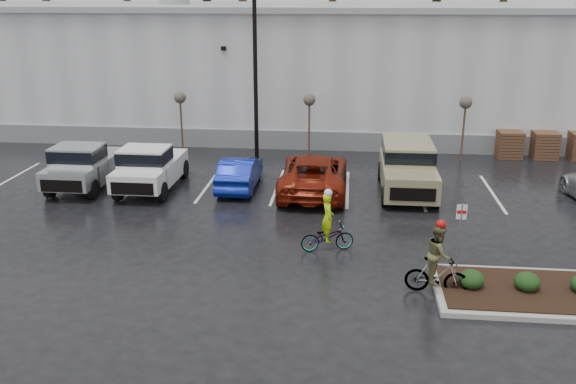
# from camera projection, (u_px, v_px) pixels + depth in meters

# --- Properties ---
(ground) EXTENTS (120.00, 120.00, 0.00)m
(ground) POSITION_uv_depth(u_px,v_px,m) (328.00, 270.00, 18.34)
(ground) COLOR black
(ground) RESTS_ON ground
(warehouse) EXTENTS (60.50, 15.50, 7.20)m
(warehouse) POSITION_uv_depth(u_px,v_px,m) (344.00, 64.00, 37.94)
(warehouse) COLOR #BBBDC0
(warehouse) RESTS_ON ground
(wooded_ridge) EXTENTS (80.00, 25.00, 6.00)m
(wooded_ridge) POSITION_uv_depth(u_px,v_px,m) (347.00, 43.00, 59.86)
(wooded_ridge) COLOR #28401A
(wooded_ridge) RESTS_ON ground
(lamppost) EXTENTS (0.50, 1.00, 9.22)m
(lamppost) POSITION_uv_depth(u_px,v_px,m) (255.00, 43.00, 28.25)
(lamppost) COLOR black
(lamppost) RESTS_ON ground
(sapling_west) EXTENTS (0.60, 0.60, 3.20)m
(sapling_west) POSITION_uv_depth(u_px,v_px,m) (180.00, 101.00, 30.52)
(sapling_west) COLOR #45281B
(sapling_west) RESTS_ON ground
(sapling_mid) EXTENTS (0.60, 0.60, 3.20)m
(sapling_mid) POSITION_uv_depth(u_px,v_px,m) (309.00, 103.00, 29.89)
(sapling_mid) COLOR #45281B
(sapling_mid) RESTS_ON ground
(sapling_east) EXTENTS (0.60, 0.60, 3.20)m
(sapling_east) POSITION_uv_depth(u_px,v_px,m) (465.00, 106.00, 29.16)
(sapling_east) COLOR #45281B
(sapling_east) RESTS_ON ground
(pallet_stack_a) EXTENTS (1.20, 1.20, 1.35)m
(pallet_stack_a) POSITION_uv_depth(u_px,v_px,m) (509.00, 144.00, 30.51)
(pallet_stack_a) COLOR #45281B
(pallet_stack_a) RESTS_ON ground
(pallet_stack_b) EXTENTS (1.20, 1.20, 1.35)m
(pallet_stack_b) POSITION_uv_depth(u_px,v_px,m) (544.00, 145.00, 30.35)
(pallet_stack_b) COLOR #45281B
(pallet_stack_b) RESTS_ON ground
(shrub_a) EXTENTS (0.70, 0.70, 0.52)m
(shrub_a) POSITION_uv_depth(u_px,v_px,m) (471.00, 279.00, 16.88)
(shrub_a) COLOR black
(shrub_a) RESTS_ON curb_island
(shrub_b) EXTENTS (0.70, 0.70, 0.52)m
(shrub_b) POSITION_uv_depth(u_px,v_px,m) (527.00, 282.00, 16.73)
(shrub_b) COLOR black
(shrub_b) RESTS_ON curb_island
(fire_lane_sign) EXTENTS (0.30, 0.05, 2.20)m
(fire_lane_sign) POSITION_uv_depth(u_px,v_px,m) (460.00, 230.00, 17.71)
(fire_lane_sign) COLOR gray
(fire_lane_sign) RESTS_ON ground
(pickup_silver) EXTENTS (2.10, 5.20, 1.96)m
(pickup_silver) POSITION_uv_depth(u_px,v_px,m) (88.00, 163.00, 26.12)
(pickup_silver) COLOR #B9BBC1
(pickup_silver) RESTS_ON ground
(pickup_white) EXTENTS (2.10, 5.20, 1.96)m
(pickup_white) POSITION_uv_depth(u_px,v_px,m) (153.00, 165.00, 25.80)
(pickup_white) COLOR white
(pickup_white) RESTS_ON ground
(car_blue) EXTENTS (1.46, 4.12, 1.35)m
(car_blue) POSITION_uv_depth(u_px,v_px,m) (240.00, 172.00, 25.78)
(car_blue) COLOR navy
(car_blue) RESTS_ON ground
(car_red) EXTENTS (2.65, 5.75, 1.60)m
(car_red) POSITION_uv_depth(u_px,v_px,m) (314.00, 173.00, 25.24)
(car_red) COLOR maroon
(car_red) RESTS_ON ground
(suv_tan) EXTENTS (2.20, 5.10, 2.06)m
(suv_tan) POSITION_uv_depth(u_px,v_px,m) (408.00, 169.00, 25.07)
(suv_tan) COLOR gray
(suv_tan) RESTS_ON ground
(cyclist_hivis) EXTENTS (1.82, 1.05, 2.09)m
(cyclist_hivis) POSITION_uv_depth(u_px,v_px,m) (327.00, 231.00, 19.56)
(cyclist_hivis) COLOR #3F3F44
(cyclist_hivis) RESTS_ON ground
(cyclist_olive) EXTENTS (1.72, 0.85, 2.18)m
(cyclist_olive) POSITION_uv_depth(u_px,v_px,m) (437.00, 266.00, 16.74)
(cyclist_olive) COLOR #3F3F44
(cyclist_olive) RESTS_ON ground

